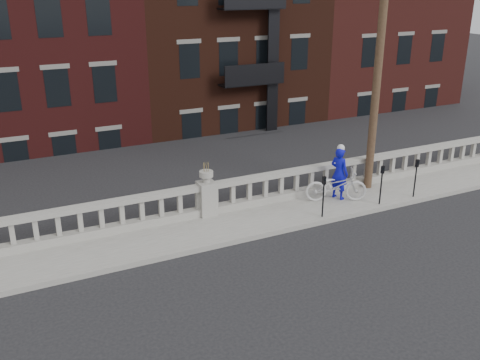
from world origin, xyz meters
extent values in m
plane|color=black|center=(0.00, 0.00, 0.00)|extent=(120.00, 120.00, 0.00)
cube|color=gray|center=(0.00, 3.00, 0.07)|extent=(32.00, 2.20, 0.15)
cube|color=gray|center=(0.00, 3.95, 0.28)|extent=(28.00, 0.34, 0.25)
cube|color=gray|center=(0.00, 3.95, 1.10)|extent=(28.00, 0.34, 0.16)
cube|color=gray|center=(0.00, 3.95, 0.70)|extent=(0.55, 0.55, 1.10)
cylinder|color=gray|center=(0.00, 3.95, 1.35)|extent=(0.24, 0.24, 0.20)
cylinder|color=gray|center=(0.00, 3.95, 1.53)|extent=(0.44, 0.44, 0.18)
cube|color=#605E59|center=(0.00, 4.30, -2.42)|extent=(36.00, 0.50, 5.15)
cube|color=black|center=(0.00, 25.95, -5.25)|extent=(80.00, 44.00, 0.50)
cube|color=#595651|center=(-2.00, 8.45, -3.00)|extent=(16.00, 7.00, 4.00)
cube|color=#595651|center=(22.00, 32.95, 4.00)|extent=(14.00, 14.00, 18.00)
cube|color=#451413|center=(-4.00, 19.95, 2.00)|extent=(10.00, 14.00, 14.00)
cube|color=#34160E|center=(6.00, 19.95, 2.75)|extent=(10.00, 14.00, 15.50)
cube|color=#511C18|center=(16.00, 19.95, 1.00)|extent=(10.00, 14.00, 12.00)
cylinder|color=#422D1E|center=(6.20, 3.60, 5.15)|extent=(0.28, 0.28, 10.00)
cylinder|color=black|center=(3.22, 2.15, 0.70)|extent=(0.05, 0.05, 1.10)
cube|color=black|center=(3.22, 2.15, 1.38)|extent=(0.10, 0.08, 0.26)
cube|color=black|center=(3.22, 2.10, 1.42)|extent=(0.06, 0.01, 0.08)
cylinder|color=black|center=(5.53, 2.15, 0.70)|extent=(0.05, 0.05, 1.10)
cube|color=black|center=(5.53, 2.15, 1.38)|extent=(0.10, 0.08, 0.26)
cube|color=black|center=(5.53, 2.10, 1.42)|extent=(0.06, 0.01, 0.08)
cylinder|color=black|center=(7.03, 2.15, 0.70)|extent=(0.05, 0.05, 1.10)
cube|color=black|center=(7.03, 2.15, 1.38)|extent=(0.10, 0.08, 0.26)
cube|color=black|center=(7.03, 2.10, 1.42)|extent=(0.06, 0.01, 0.08)
imported|color=silver|center=(4.38, 3.06, 0.70)|extent=(2.20, 1.50, 1.09)
imported|color=#0C0DB5|center=(4.59, 3.22, 1.06)|extent=(0.64, 0.77, 1.82)
camera|label=1|loc=(-6.00, -10.65, 7.21)|focal=40.00mm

